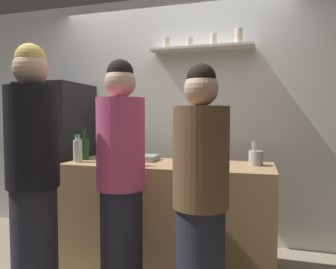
# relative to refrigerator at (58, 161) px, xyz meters

# --- Properties ---
(back_wall_assembly) EXTENTS (4.80, 0.32, 2.60)m
(back_wall_assembly) POSITION_rel_refrigerator_xyz_m (1.19, 0.40, 0.47)
(back_wall_assembly) COLOR white
(back_wall_assembly) RESTS_ON ground
(refrigerator) EXTENTS (0.60, 0.69, 1.66)m
(refrigerator) POSITION_rel_refrigerator_xyz_m (0.00, 0.00, 0.00)
(refrigerator) COLOR black
(refrigerator) RESTS_ON ground
(counter) EXTENTS (1.78, 0.64, 0.91)m
(counter) POSITION_rel_refrigerator_xyz_m (1.34, -0.32, -0.38)
(counter) COLOR #9E7A51
(counter) RESTS_ON ground
(baking_pan) EXTENTS (0.34, 0.24, 0.05)m
(baking_pan) POSITION_rel_refrigerator_xyz_m (1.03, -0.22, 0.10)
(baking_pan) COLOR gray
(baking_pan) RESTS_ON counter
(utensil_holder) EXTENTS (0.12, 0.12, 0.21)m
(utensil_holder) POSITION_rel_refrigerator_xyz_m (2.07, -0.24, 0.14)
(utensil_holder) COLOR #B2B2B7
(utensil_holder) RESTS_ON counter
(wine_bottle_green_glass) EXTENTS (0.08, 0.08, 0.31)m
(wine_bottle_green_glass) POSITION_rel_refrigerator_xyz_m (0.52, -0.31, 0.19)
(wine_bottle_green_glass) COLOR #19471E
(wine_bottle_green_glass) RESTS_ON counter
(wine_bottle_amber_glass) EXTENTS (0.08, 0.08, 0.29)m
(wine_bottle_amber_glass) POSITION_rel_refrigerator_xyz_m (1.08, -0.54, 0.19)
(wine_bottle_amber_glass) COLOR #472814
(wine_bottle_amber_glass) RESTS_ON counter
(water_bottle_plastic) EXTENTS (0.08, 0.08, 0.24)m
(water_bottle_plastic) POSITION_rel_refrigerator_xyz_m (0.54, -0.47, 0.18)
(water_bottle_plastic) COLOR silver
(water_bottle_plastic) RESTS_ON counter
(person_brown_jacket) EXTENTS (0.34, 0.34, 1.62)m
(person_brown_jacket) POSITION_rel_refrigerator_xyz_m (1.76, -1.06, -0.03)
(person_brown_jacket) COLOR #262633
(person_brown_jacket) RESTS_ON ground
(person_pink_top) EXTENTS (0.34, 0.34, 1.71)m
(person_pink_top) POSITION_rel_refrigerator_xyz_m (1.16, -0.90, 0.02)
(person_pink_top) COLOR #262633
(person_pink_top) RESTS_ON ground
(person_blonde) EXTENTS (0.34, 0.34, 1.79)m
(person_blonde) POSITION_rel_refrigerator_xyz_m (0.64, -1.17, 0.06)
(person_blonde) COLOR #262633
(person_blonde) RESTS_ON ground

